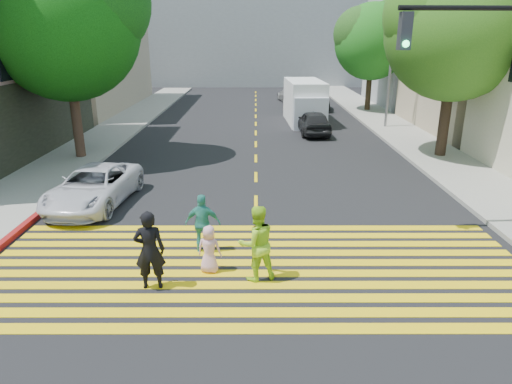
{
  "coord_description": "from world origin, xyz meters",
  "views": [
    {
      "loc": [
        -0.01,
        -8.77,
        5.41
      ],
      "look_at": [
        0.0,
        3.0,
        1.4
      ],
      "focal_mm": 32.0,
      "sensor_mm": 36.0,
      "label": 1
    }
  ],
  "objects_px": {
    "silver_car": "(290,95)",
    "tree_right_far": "(374,37)",
    "tree_right_near": "(459,22)",
    "dark_car_parked": "(317,101)",
    "white_van": "(305,103)",
    "pedestrian_man": "(150,250)",
    "dark_car_near": "(313,122)",
    "tree_left": "(66,17)",
    "pedestrian_woman": "(257,243)",
    "pedestrian_child": "(209,249)",
    "traffic_signal": "(508,84)",
    "white_sedan": "(94,187)",
    "pedestrian_extra": "(203,223)"
  },
  "relations": [
    {
      "from": "tree_right_near",
      "to": "dark_car_parked",
      "type": "relative_size",
      "value": 2.15
    },
    {
      "from": "pedestrian_woman",
      "to": "traffic_signal",
      "type": "relative_size",
      "value": 0.28
    },
    {
      "from": "pedestrian_extra",
      "to": "silver_car",
      "type": "relative_size",
      "value": 0.38
    },
    {
      "from": "pedestrian_extra",
      "to": "traffic_signal",
      "type": "height_order",
      "value": "traffic_signal"
    },
    {
      "from": "tree_left",
      "to": "white_van",
      "type": "relative_size",
      "value": 1.57
    },
    {
      "from": "white_van",
      "to": "pedestrian_man",
      "type": "bearing_deg",
      "value": -107.41
    },
    {
      "from": "white_sedan",
      "to": "dark_car_parked",
      "type": "height_order",
      "value": "dark_car_parked"
    },
    {
      "from": "pedestrian_extra",
      "to": "white_van",
      "type": "relative_size",
      "value": 0.27
    },
    {
      "from": "pedestrian_extra",
      "to": "white_sedan",
      "type": "bearing_deg",
      "value": -40.02
    },
    {
      "from": "tree_right_far",
      "to": "pedestrian_woman",
      "type": "xyz_separation_m",
      "value": [
        -8.57,
        -25.46,
        -4.46
      ]
    },
    {
      "from": "dark_car_parked",
      "to": "tree_right_far",
      "type": "bearing_deg",
      "value": -14.64
    },
    {
      "from": "dark_car_parked",
      "to": "pedestrian_man",
      "type": "bearing_deg",
      "value": -104.38
    },
    {
      "from": "tree_right_far",
      "to": "white_sedan",
      "type": "distance_m",
      "value": 25.24
    },
    {
      "from": "pedestrian_man",
      "to": "white_van",
      "type": "height_order",
      "value": "white_van"
    },
    {
      "from": "dark_car_parked",
      "to": "white_van",
      "type": "height_order",
      "value": "white_van"
    },
    {
      "from": "silver_car",
      "to": "tree_right_far",
      "type": "bearing_deg",
      "value": 127.07
    },
    {
      "from": "traffic_signal",
      "to": "white_van",
      "type": "bearing_deg",
      "value": 97.67
    },
    {
      "from": "tree_left",
      "to": "dark_car_near",
      "type": "relative_size",
      "value": 2.26
    },
    {
      "from": "pedestrian_man",
      "to": "traffic_signal",
      "type": "relative_size",
      "value": 0.28
    },
    {
      "from": "pedestrian_woman",
      "to": "white_van",
      "type": "distance_m",
      "value": 20.84
    },
    {
      "from": "tree_left",
      "to": "dark_car_near",
      "type": "height_order",
      "value": "tree_left"
    },
    {
      "from": "white_sedan",
      "to": "white_van",
      "type": "height_order",
      "value": "white_van"
    },
    {
      "from": "pedestrian_extra",
      "to": "traffic_signal",
      "type": "xyz_separation_m",
      "value": [
        8.06,
        1.3,
        3.44
      ]
    },
    {
      "from": "silver_car",
      "to": "traffic_signal",
      "type": "relative_size",
      "value": 0.63
    },
    {
      "from": "white_sedan",
      "to": "traffic_signal",
      "type": "distance_m",
      "value": 12.86
    },
    {
      "from": "pedestrian_woman",
      "to": "pedestrian_child",
      "type": "bearing_deg",
      "value": -36.09
    },
    {
      "from": "tree_right_near",
      "to": "tree_right_far",
      "type": "relative_size",
      "value": 1.12
    },
    {
      "from": "tree_right_near",
      "to": "pedestrian_man",
      "type": "xyz_separation_m",
      "value": [
        -11.13,
        -11.77,
        -5.1
      ]
    },
    {
      "from": "silver_car",
      "to": "pedestrian_man",
      "type": "bearing_deg",
      "value": 72.06
    },
    {
      "from": "pedestrian_man",
      "to": "dark_car_near",
      "type": "height_order",
      "value": "pedestrian_man"
    },
    {
      "from": "pedestrian_man",
      "to": "traffic_signal",
      "type": "distance_m",
      "value": 10.13
    },
    {
      "from": "tree_right_far",
      "to": "white_sedan",
      "type": "relative_size",
      "value": 1.74
    },
    {
      "from": "pedestrian_extra",
      "to": "white_sedan",
      "type": "distance_m",
      "value": 5.41
    },
    {
      "from": "white_van",
      "to": "dark_car_parked",
      "type": "bearing_deg",
      "value": 72.26
    },
    {
      "from": "pedestrian_man",
      "to": "dark_car_near",
      "type": "distance_m",
      "value": 18.23
    },
    {
      "from": "silver_car",
      "to": "dark_car_parked",
      "type": "height_order",
      "value": "dark_car_parked"
    },
    {
      "from": "tree_right_far",
      "to": "traffic_signal",
      "type": "distance_m",
      "value": 22.8
    },
    {
      "from": "pedestrian_man",
      "to": "silver_car",
      "type": "relative_size",
      "value": 0.45
    },
    {
      "from": "tree_right_far",
      "to": "white_van",
      "type": "distance_m",
      "value": 8.32
    },
    {
      "from": "tree_right_near",
      "to": "white_van",
      "type": "relative_size",
      "value": 1.52
    },
    {
      "from": "tree_left",
      "to": "white_van",
      "type": "distance_m",
      "value": 15.51
    },
    {
      "from": "white_sedan",
      "to": "dark_car_near",
      "type": "relative_size",
      "value": 1.13
    },
    {
      "from": "tree_right_near",
      "to": "dark_car_near",
      "type": "distance_m",
      "value": 9.4
    },
    {
      "from": "pedestrian_child",
      "to": "traffic_signal",
      "type": "xyz_separation_m",
      "value": [
        7.8,
        2.42,
        3.63
      ]
    },
    {
      "from": "pedestrian_man",
      "to": "pedestrian_extra",
      "type": "xyz_separation_m",
      "value": [
        0.97,
        1.86,
        -0.14
      ]
    },
    {
      "from": "tree_right_far",
      "to": "white_sedan",
      "type": "xyz_separation_m",
      "value": [
        -14.04,
        -20.43,
        -4.74
      ]
    },
    {
      "from": "tree_left",
      "to": "pedestrian_woman",
      "type": "bearing_deg",
      "value": -54.1
    },
    {
      "from": "tree_right_near",
      "to": "pedestrian_woman",
      "type": "height_order",
      "value": "tree_right_near"
    },
    {
      "from": "tree_right_far",
      "to": "pedestrian_man",
      "type": "bearing_deg",
      "value": -112.94
    },
    {
      "from": "pedestrian_man",
      "to": "pedestrian_woman",
      "type": "bearing_deg",
      "value": -176.43
    }
  ]
}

